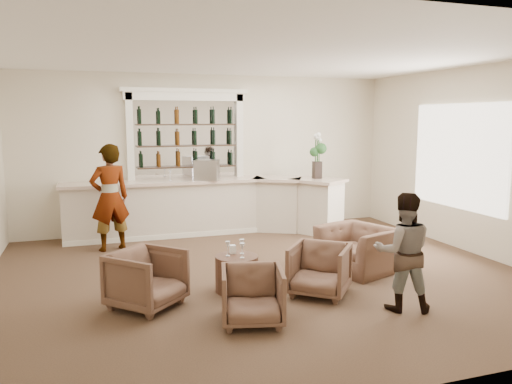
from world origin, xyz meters
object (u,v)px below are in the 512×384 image
(cocktail_table, at_px, (237,273))
(armchair_left, at_px, (147,279))
(armchair_far, at_px, (358,249))
(bar_counter, at_px, (208,207))
(flower_vase, at_px, (317,153))
(armchair_center, at_px, (252,296))
(guest, at_px, (403,252))
(espresso_machine, at_px, (207,170))
(armchair_right, at_px, (319,270))
(sommelier, at_px, (110,198))

(cocktail_table, height_order, armchair_left, armchair_left)
(armchair_left, distance_m, armchair_far, 3.36)
(bar_counter, xyz_separation_m, armchair_left, (-1.65, -3.75, -0.20))
(armchair_far, bearing_deg, cocktail_table, -102.67)
(armchair_left, bearing_deg, armchair_far, -35.05)
(cocktail_table, bearing_deg, flower_vase, 48.83)
(armchair_left, bearing_deg, armchair_center, -82.80)
(cocktail_table, relative_size, guest, 0.40)
(guest, bearing_deg, flower_vase, -78.72)
(guest, relative_size, flower_vase, 1.57)
(armchair_left, xyz_separation_m, armchair_far, (3.32, 0.51, -0.02))
(bar_counter, bearing_deg, guest, -74.16)
(armchair_left, xyz_separation_m, flower_vase, (3.88, 3.23, 1.30))
(armchair_left, height_order, espresso_machine, espresso_machine)
(guest, relative_size, armchair_center, 2.03)
(armchair_center, relative_size, armchair_right, 0.95)
(cocktail_table, relative_size, armchair_far, 0.56)
(cocktail_table, xyz_separation_m, flower_vase, (2.63, 3.01, 1.42))
(armchair_right, distance_m, flower_vase, 4.08)
(armchair_left, distance_m, flower_vase, 5.22)
(espresso_machine, bearing_deg, sommelier, -138.75)
(armchair_left, relative_size, armchair_far, 0.76)
(armchair_far, distance_m, espresso_machine, 3.72)
(bar_counter, height_order, cocktail_table, bar_counter)
(cocktail_table, distance_m, guest, 2.26)
(armchair_left, height_order, armchair_far, armchair_left)
(cocktail_table, distance_m, armchair_center, 1.14)
(cocktail_table, bearing_deg, armchair_far, 8.00)
(espresso_machine, bearing_deg, guest, -50.45)
(sommelier, bearing_deg, armchair_center, 94.28)
(cocktail_table, relative_size, espresso_machine, 1.28)
(sommelier, xyz_separation_m, armchair_right, (2.58, -3.33, -0.62))
(bar_counter, relative_size, armchair_center, 7.80)
(bar_counter, distance_m, guest, 5.03)
(bar_counter, relative_size, espresso_machine, 12.15)
(armchair_far, xyz_separation_m, flower_vase, (0.57, 2.72, 1.32))
(espresso_machine, bearing_deg, armchair_right, -57.51)
(armchair_left, relative_size, flower_vase, 0.86)
(armchair_right, bearing_deg, armchair_center, -112.20)
(armchair_far, bearing_deg, flower_vase, 147.57)
(cocktail_table, distance_m, armchair_far, 2.09)
(armchair_center, height_order, espresso_machine, espresso_machine)
(cocktail_table, distance_m, flower_vase, 4.24)
(sommelier, height_order, armchair_left, sommelier)
(sommelier, height_order, armchair_far, sommelier)
(flower_vase, bearing_deg, armchair_far, -101.76)
(sommelier, xyz_separation_m, guest, (3.33, -4.13, -0.23))
(guest, xyz_separation_m, armchair_right, (-0.75, 0.81, -0.39))
(armchair_center, bearing_deg, flower_vase, 70.24)
(guest, relative_size, armchair_far, 1.38)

